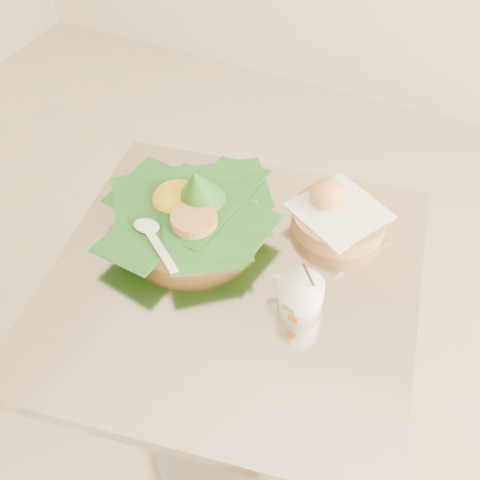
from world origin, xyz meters
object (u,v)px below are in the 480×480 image
at_px(cafe_table, 234,343).
at_px(coffee_mug, 299,296).
at_px(bread_basket, 337,214).
at_px(rice_basket, 191,209).

bearing_deg(cafe_table, coffee_mug, -5.63).
relative_size(bread_basket, coffee_mug, 1.57).
xyz_separation_m(cafe_table, coffee_mug, (0.14, -0.01, 0.26)).
bearing_deg(coffee_mug, bread_basket, 92.17).
xyz_separation_m(rice_basket, coffee_mug, (0.28, -0.11, -0.01)).
xyz_separation_m(cafe_table, rice_basket, (-0.14, 0.09, 0.27)).
bearing_deg(bread_basket, cafe_table, -120.14).
xyz_separation_m(rice_basket, bread_basket, (0.27, 0.13, -0.02)).
height_order(bread_basket, coffee_mug, coffee_mug).
relative_size(cafe_table, bread_basket, 3.63).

